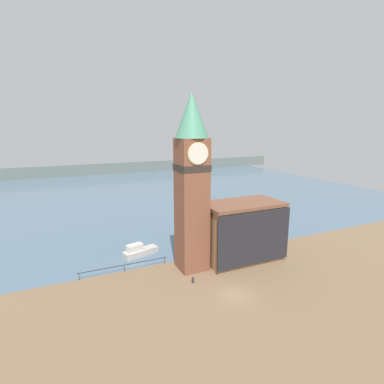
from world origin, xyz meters
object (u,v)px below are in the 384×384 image
clock_tower (192,179)px  mooring_bollard_near (193,280)px  pier_building (242,231)px  boat_near (139,251)px

clock_tower → mooring_bollard_near: (-1.73, -4.23, -13.34)m
pier_building → boat_near: 17.54m
clock_tower → boat_near: 16.38m
boat_near → mooring_bollard_near: (4.50, -11.99, -0.34)m
pier_building → mooring_bollard_near: bearing=-160.3°
clock_tower → boat_near: size_ratio=4.19×
clock_tower → pier_building: size_ratio=2.03×
pier_building → boat_near: pier_building is taller
clock_tower → pier_building: clock_tower is taller
clock_tower → pier_building: (8.71, -0.49, -9.00)m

